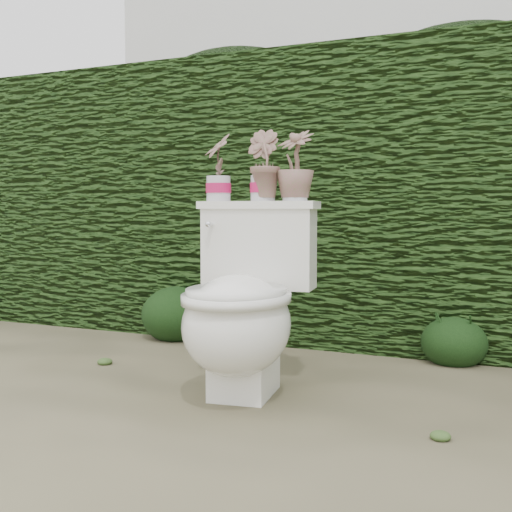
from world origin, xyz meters
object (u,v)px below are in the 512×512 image
at_px(potted_plant_center, 263,166).
at_px(potted_plant_right, 295,167).
at_px(potted_plant_left, 218,169).
at_px(toilet, 243,308).

height_order(potted_plant_center, potted_plant_right, potted_plant_center).
distance_m(potted_plant_left, potted_plant_center, 0.20).
xyz_separation_m(toilet, potted_plant_left, (-0.22, 0.21, 0.56)).
xyz_separation_m(potted_plant_left, potted_plant_center, (0.20, 0.03, 0.01)).
height_order(toilet, potted_plant_left, potted_plant_left).
bearing_deg(potted_plant_center, potted_plant_left, 38.41).
height_order(toilet, potted_plant_center, potted_plant_center).
bearing_deg(toilet, potted_plant_center, 86.09).
xyz_separation_m(toilet, potted_plant_center, (-0.02, 0.24, 0.57)).
distance_m(toilet, potted_plant_center, 0.62).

